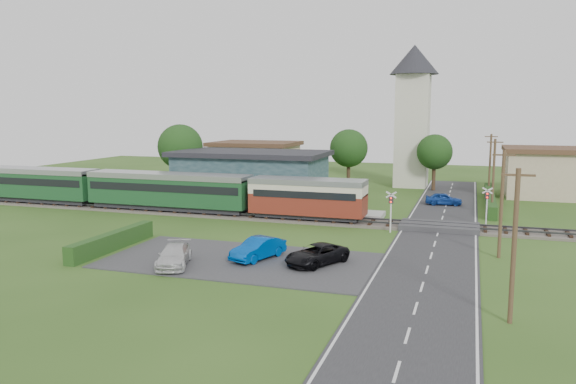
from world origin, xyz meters
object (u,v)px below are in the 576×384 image
(crossing_signal_far, at_px, (487,201))
(car_park_blue, at_px, (258,248))
(car_park_silver, at_px, (174,255))
(pedestrian_far, at_px, (170,194))
(pedestrian_near, at_px, (285,199))
(train, at_px, (139,188))
(house_west, at_px, (255,162))
(crossing_signal_near, at_px, (391,206))
(car_on_road, at_px, (444,199))
(car_park_dark, at_px, (317,254))
(church_tower, at_px, (413,105))
(house_east, at_px, (544,172))
(station_building, at_px, (251,176))
(equipment_hut, at_px, (156,188))

(crossing_signal_far, distance_m, car_park_blue, 21.23)
(car_park_silver, bearing_deg, pedestrian_far, 100.61)
(crossing_signal_far, height_order, pedestrian_near, crossing_signal_far)
(train, bearing_deg, house_west, 82.92)
(crossing_signal_near, height_order, crossing_signal_far, same)
(car_on_road, bearing_deg, pedestrian_near, 120.65)
(crossing_signal_near, bearing_deg, car_park_dark, -105.09)
(church_tower, bearing_deg, house_west, -171.47)
(house_west, xyz_separation_m, crossing_signal_near, (21.40, -25.41, -0.65))
(crossing_signal_near, bearing_deg, pedestrian_far, 166.54)
(church_tower, relative_size, house_east, 2.00)
(house_west, distance_m, crossing_signal_far, 35.26)
(station_building, xyz_separation_m, car_park_silver, (5.21, -25.49, -1.98))
(car_park_blue, bearing_deg, car_park_dark, 18.64)
(station_building, height_order, train, station_building)
(house_east, height_order, car_park_dark, house_east)
(station_building, xyz_separation_m, pedestrian_far, (-6.34, -5.96, -1.47))
(house_east, xyz_separation_m, crossing_signal_near, (-13.60, -24.41, -0.66))
(house_west, bearing_deg, crossing_signal_far, -35.77)
(house_east, xyz_separation_m, car_park_silver, (-24.79, -38.50, -2.09))
(crossing_signal_near, xyz_separation_m, crossing_signal_far, (7.20, 4.80, 0.00))
(house_east, bearing_deg, pedestrian_far, -152.44)
(church_tower, height_order, car_park_blue, church_tower)
(car_on_road, distance_m, car_park_blue, 27.64)
(crossing_signal_near, distance_m, crossing_signal_far, 8.65)
(pedestrian_near, bearing_deg, house_west, -84.65)
(station_building, height_order, church_tower, church_tower)
(car_on_road, height_order, car_park_dark, car_park_dark)
(train, bearing_deg, car_on_road, 23.95)
(church_tower, xyz_separation_m, house_west, (-20.00, -3.00, -7.43))
(car_park_blue, distance_m, car_park_dark, 3.89)
(equipment_hut, xyz_separation_m, pedestrian_far, (1.66, -0.17, -0.53))
(equipment_hut, relative_size, station_building, 0.16)
(church_tower, height_order, car_park_silver, church_tower)
(train, distance_m, church_tower, 35.54)
(church_tower, relative_size, crossing_signal_far, 5.37)
(crossing_signal_far, bearing_deg, car_park_silver, -134.23)
(station_building, relative_size, house_west, 1.48)
(house_east, height_order, crossing_signal_far, house_east)
(equipment_hut, xyz_separation_m, house_west, (3.00, 19.80, 1.04))
(station_building, xyz_separation_m, house_east, (30.00, 13.01, 0.10))
(church_tower, height_order, pedestrian_near, church_tower)
(crossing_signal_near, bearing_deg, crossing_signal_far, 33.69)
(pedestrian_near, relative_size, pedestrian_far, 1.28)
(equipment_hut, bearing_deg, crossing_signal_far, -1.46)
(house_east, bearing_deg, pedestrian_near, -140.89)
(crossing_signal_near, bearing_deg, church_tower, 92.82)
(equipment_hut, bearing_deg, station_building, 35.92)
(equipment_hut, relative_size, pedestrian_near, 1.29)
(station_building, bearing_deg, crossing_signal_near, -34.81)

